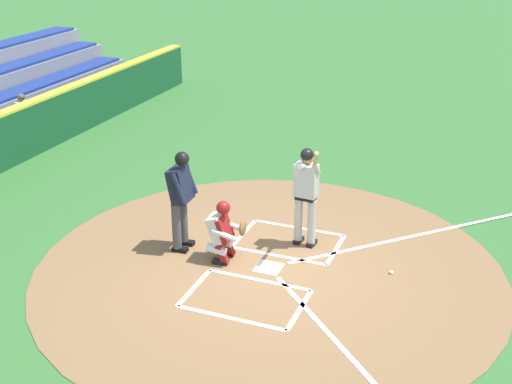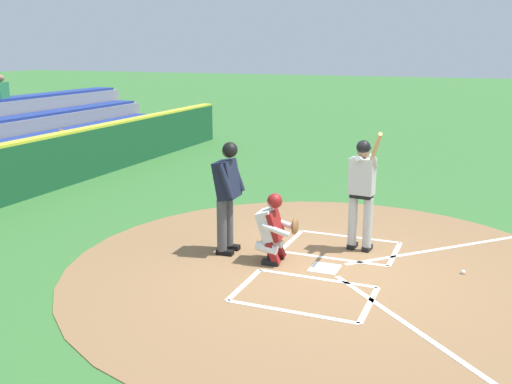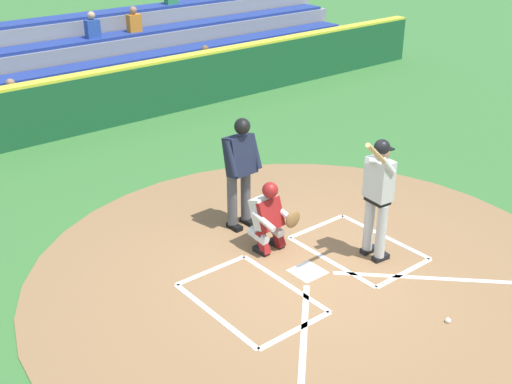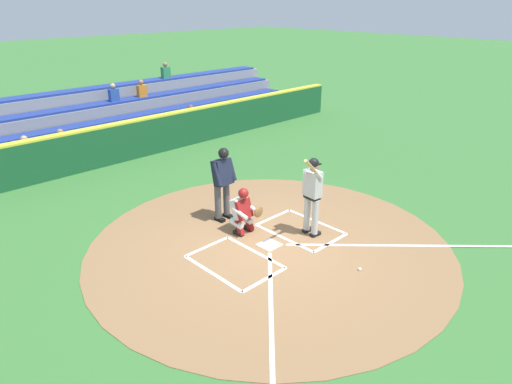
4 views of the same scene
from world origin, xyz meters
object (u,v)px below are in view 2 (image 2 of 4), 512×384
(catcher, at_px, (274,226))
(baseball, at_px, (463,272))
(batter, at_px, (362,187))
(plate_umpire, at_px, (227,190))

(catcher, height_order, baseball, catcher)
(catcher, xyz_separation_m, baseball, (-0.57, 2.84, -0.55))
(batter, bearing_deg, baseball, 74.52)
(plate_umpire, relative_size, baseball, 25.20)
(catcher, relative_size, plate_umpire, 0.61)
(batter, distance_m, plate_umpire, 2.21)
(batter, xyz_separation_m, baseball, (0.47, 1.68, -1.06))
(batter, distance_m, baseball, 2.04)
(plate_umpire, bearing_deg, baseball, 96.97)
(plate_umpire, distance_m, baseball, 3.86)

